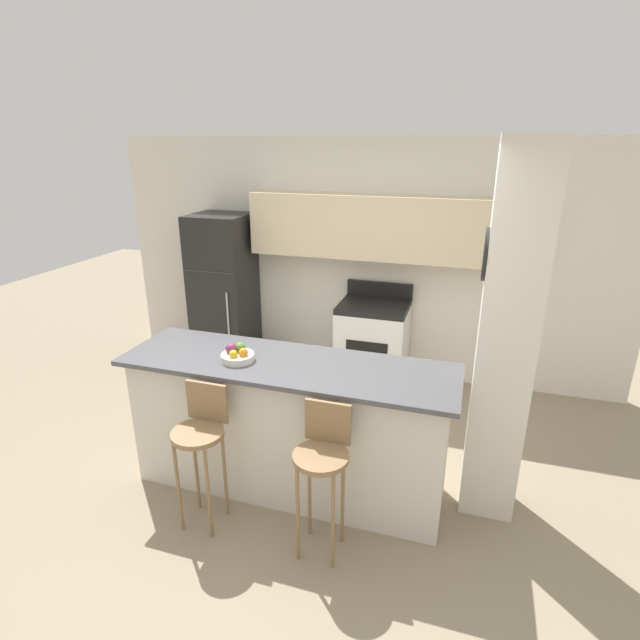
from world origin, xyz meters
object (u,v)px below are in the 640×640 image
refrigerator (224,292)px  bar_stool_left (201,435)px  trash_bin (262,361)px  stove_range (373,344)px  fruit_bowl (237,355)px  bar_stool_right (323,458)px

refrigerator → bar_stool_left: 2.61m
trash_bin → refrigerator: bearing=159.3°
refrigerator → stove_range: bearing=0.5°
fruit_bowl → bar_stool_left: bearing=-99.2°
refrigerator → bar_stool_right: size_ratio=1.74×
fruit_bowl → trash_bin: bearing=109.4°
refrigerator → fruit_bowl: size_ratio=7.45×
trash_bin → bar_stool_left: bearing=-76.1°
fruit_bowl → bar_stool_right: bearing=-29.7°
stove_range → trash_bin: bearing=-169.8°
fruit_bowl → trash_bin: fruit_bowl is taller
fruit_bowl → refrigerator: bearing=120.5°
bar_stool_right → fruit_bowl: fruit_bowl is taller
stove_range → fruit_bowl: 2.13m
bar_stool_right → fruit_bowl: (-0.77, 0.44, 0.40)m
fruit_bowl → trash_bin: 2.04m
refrigerator → bar_stool_right: (1.91, -2.38, -0.20)m
bar_stool_left → trash_bin: (-0.54, 2.17, -0.49)m
refrigerator → bar_stool_right: bearing=-51.2°
refrigerator → fruit_bowl: refrigerator is taller
bar_stool_left → trash_bin: size_ratio=2.65×
fruit_bowl → trash_bin: size_ratio=0.62×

